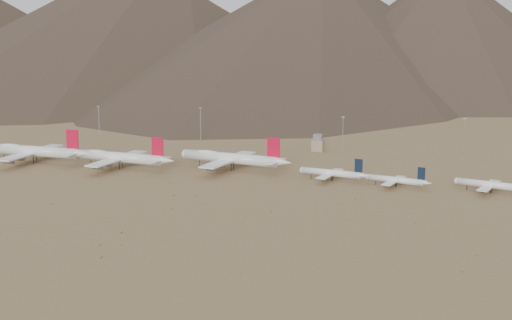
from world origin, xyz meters
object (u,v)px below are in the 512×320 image
(widebody_west, at_px, (33,151))
(narrowbody_b, at_px, (397,180))
(widebody_centre, at_px, (119,157))
(widebody_east, at_px, (231,158))
(narrowbody_a, at_px, (333,173))
(control_tower, at_px, (318,144))

(widebody_west, distance_m, narrowbody_b, 232.05)
(widebody_centre, height_order, narrowbody_b, widebody_centre)
(widebody_east, height_order, narrowbody_a, widebody_east)
(widebody_east, xyz_separation_m, control_tower, (37.10, 80.96, -2.40))
(narrowbody_a, xyz_separation_m, control_tower, (-28.47, 91.44, 0.73))
(widebody_west, height_order, widebody_east, widebody_west)
(narrowbody_a, relative_size, narrowbody_b, 1.13)
(control_tower, bearing_deg, widebody_west, -149.93)
(widebody_centre, xyz_separation_m, control_tower, (104.94, 96.76, -2.10))
(control_tower, bearing_deg, narrowbody_b, -56.05)
(widebody_centre, height_order, narrowbody_a, widebody_centre)
(widebody_west, relative_size, narrowbody_a, 1.84)
(narrowbody_a, xyz_separation_m, narrowbody_b, (36.78, -5.48, -0.49))
(widebody_west, bearing_deg, widebody_east, 8.16)
(widebody_west, relative_size, control_tower, 6.52)
(widebody_east, height_order, narrowbody_b, widebody_east)
(narrowbody_b, relative_size, control_tower, 3.14)
(widebody_west, relative_size, widebody_east, 1.04)
(widebody_west, distance_m, narrowbody_a, 195.33)
(widebody_centre, xyz_separation_m, narrowbody_a, (133.41, 5.32, -2.83))
(widebody_west, height_order, narrowbody_b, widebody_west)
(narrowbody_b, bearing_deg, control_tower, 136.66)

